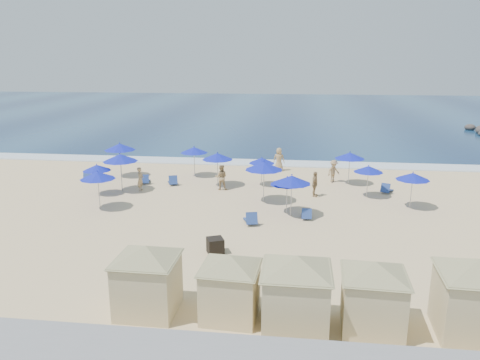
{
  "coord_description": "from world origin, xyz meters",
  "views": [
    {
      "loc": [
        2.16,
        -23.65,
        8.77
      ],
      "look_at": [
        -1.11,
        3.0,
        1.75
      ],
      "focal_mm": 35.0,
      "sensor_mm": 36.0,
      "label": 1
    }
  ],
  "objects_px": {
    "trash_bin": "(215,246)",
    "umbrella_0": "(97,168)",
    "umbrella_11": "(413,176)",
    "cabana_2": "(296,283)",
    "umbrella_8": "(292,180)",
    "beachgoer_4": "(279,159)",
    "umbrella_12": "(264,166)",
    "beachgoer_2": "(315,184)",
    "cabana_3": "(374,287)",
    "umbrella_5": "(217,156)",
    "beachgoer_0": "(140,179)",
    "umbrella_2": "(120,147)",
    "umbrella_9": "(350,156)",
    "beachgoer_3": "(334,171)",
    "umbrella_3": "(98,175)",
    "umbrella_7": "(262,161)",
    "beachgoer_1": "(221,177)",
    "umbrella_4": "(194,150)",
    "umbrella_1": "(120,158)",
    "cabana_0": "(147,270)",
    "umbrella_10": "(368,169)",
    "cabana_1": "(230,278)",
    "umbrella_6": "(287,181)",
    "cabana_4": "(475,287)"
  },
  "relations": [
    {
      "from": "trash_bin",
      "to": "umbrella_0",
      "type": "xyz_separation_m",
      "value": [
        -9.33,
        8.54,
        1.46
      ]
    },
    {
      "from": "umbrella_11",
      "to": "cabana_2",
      "type": "bearing_deg",
      "value": -116.01
    },
    {
      "from": "umbrella_8",
      "to": "beachgoer_4",
      "type": "xyz_separation_m",
      "value": [
        -1.15,
        11.02,
        -1.21
      ]
    },
    {
      "from": "umbrella_12",
      "to": "cabana_2",
      "type": "bearing_deg",
      "value": -81.58
    },
    {
      "from": "beachgoer_2",
      "to": "beachgoer_4",
      "type": "xyz_separation_m",
      "value": [
        -2.62,
        6.9,
        0.1
      ]
    },
    {
      "from": "cabana_3",
      "to": "umbrella_5",
      "type": "bearing_deg",
      "value": 115.19
    },
    {
      "from": "umbrella_5",
      "to": "beachgoer_0",
      "type": "xyz_separation_m",
      "value": [
        -5.0,
        -1.85,
        -1.32
      ]
    },
    {
      "from": "cabana_2",
      "to": "umbrella_2",
      "type": "bearing_deg",
      "value": 124.68
    },
    {
      "from": "trash_bin",
      "to": "umbrella_8",
      "type": "xyz_separation_m",
      "value": [
        3.39,
        5.72,
        1.79
      ]
    },
    {
      "from": "cabana_2",
      "to": "beachgoer_0",
      "type": "distance_m",
      "value": 18.87
    },
    {
      "from": "umbrella_9",
      "to": "beachgoer_3",
      "type": "xyz_separation_m",
      "value": [
        -1.04,
        0.43,
        -1.26
      ]
    },
    {
      "from": "umbrella_3",
      "to": "beachgoer_0",
      "type": "relative_size",
      "value": 1.46
    },
    {
      "from": "umbrella_5",
      "to": "beachgoer_0",
      "type": "distance_m",
      "value": 5.49
    },
    {
      "from": "umbrella_3",
      "to": "umbrella_11",
      "type": "height_order",
      "value": "umbrella_3"
    },
    {
      "from": "cabana_3",
      "to": "beachgoer_0",
      "type": "bearing_deg",
      "value": 130.48
    },
    {
      "from": "beachgoer_4",
      "to": "umbrella_7",
      "type": "bearing_deg",
      "value": 79.41
    },
    {
      "from": "cabana_3",
      "to": "beachgoer_1",
      "type": "height_order",
      "value": "cabana_3"
    },
    {
      "from": "umbrella_5",
      "to": "umbrella_9",
      "type": "relative_size",
      "value": 1.02
    },
    {
      "from": "umbrella_4",
      "to": "umbrella_1",
      "type": "bearing_deg",
      "value": -130.75
    },
    {
      "from": "umbrella_2",
      "to": "beachgoer_0",
      "type": "bearing_deg",
      "value": -52.99
    },
    {
      "from": "umbrella_3",
      "to": "beachgoer_3",
      "type": "distance_m",
      "value": 16.46
    },
    {
      "from": "umbrella_8",
      "to": "umbrella_11",
      "type": "distance_m",
      "value": 7.5
    },
    {
      "from": "umbrella_4",
      "to": "umbrella_8",
      "type": "xyz_separation_m",
      "value": [
        7.46,
        -8.45,
        0.11
      ]
    },
    {
      "from": "trash_bin",
      "to": "umbrella_9",
      "type": "xyz_separation_m",
      "value": [
        7.37,
        13.23,
        1.72
      ]
    },
    {
      "from": "trash_bin",
      "to": "umbrella_2",
      "type": "xyz_separation_m",
      "value": [
        -9.6,
        13.4,
        1.94
      ]
    },
    {
      "from": "beachgoer_2",
      "to": "trash_bin",
      "type": "bearing_deg",
      "value": 169.64
    },
    {
      "from": "cabana_0",
      "to": "umbrella_10",
      "type": "distance_m",
      "value": 18.26
    },
    {
      "from": "umbrella_8",
      "to": "umbrella_10",
      "type": "distance_m",
      "value": 6.53
    },
    {
      "from": "beachgoer_2",
      "to": "umbrella_7",
      "type": "bearing_deg",
      "value": 73.83
    },
    {
      "from": "umbrella_11",
      "to": "umbrella_9",
      "type": "bearing_deg",
      "value": 121.3
    },
    {
      "from": "umbrella_12",
      "to": "beachgoer_0",
      "type": "height_order",
      "value": "umbrella_12"
    },
    {
      "from": "umbrella_7",
      "to": "beachgoer_4",
      "type": "xyz_separation_m",
      "value": [
        1.03,
        4.61,
        -0.87
      ]
    },
    {
      "from": "cabana_1",
      "to": "umbrella_5",
      "type": "bearing_deg",
      "value": 101.07
    },
    {
      "from": "beachgoer_0",
      "to": "beachgoer_1",
      "type": "xyz_separation_m",
      "value": [
        5.4,
        0.96,
        0.05
      ]
    },
    {
      "from": "cabana_1",
      "to": "umbrella_2",
      "type": "xyz_separation_m",
      "value": [
        -11.07,
        18.77,
        0.84
      ]
    },
    {
      "from": "umbrella_1",
      "to": "umbrella_4",
      "type": "height_order",
      "value": "umbrella_1"
    },
    {
      "from": "trash_bin",
      "to": "cabana_1",
      "type": "height_order",
      "value": "cabana_1"
    },
    {
      "from": "cabana_2",
      "to": "umbrella_1",
      "type": "xyz_separation_m",
      "value": [
        -11.81,
        15.37,
        0.66
      ]
    },
    {
      "from": "cabana_3",
      "to": "trash_bin",
      "type": "bearing_deg",
      "value": 138.2
    },
    {
      "from": "umbrella_6",
      "to": "umbrella_11",
      "type": "distance_m",
      "value": 7.62
    },
    {
      "from": "cabana_3",
      "to": "umbrella_3",
      "type": "distance_m",
      "value": 18.15
    },
    {
      "from": "cabana_0",
      "to": "umbrella_1",
      "type": "xyz_separation_m",
      "value": [
        -6.62,
        14.89,
        0.73
      ]
    },
    {
      "from": "umbrella_0",
      "to": "umbrella_1",
      "type": "distance_m",
      "value": 1.66
    },
    {
      "from": "cabana_4",
      "to": "umbrella_5",
      "type": "height_order",
      "value": "cabana_4"
    },
    {
      "from": "cabana_3",
      "to": "cabana_4",
      "type": "relative_size",
      "value": 0.91
    },
    {
      "from": "cabana_3",
      "to": "cabana_4",
      "type": "height_order",
      "value": "cabana_4"
    },
    {
      "from": "umbrella_2",
      "to": "cabana_3",
      "type": "bearing_deg",
      "value": -50.16
    },
    {
      "from": "umbrella_2",
      "to": "umbrella_4",
      "type": "bearing_deg",
      "value": 7.98
    },
    {
      "from": "cabana_4",
      "to": "umbrella_1",
      "type": "bearing_deg",
      "value": 139.24
    },
    {
      "from": "umbrella_8",
      "to": "cabana_1",
      "type": "bearing_deg",
      "value": -99.79
    }
  ]
}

